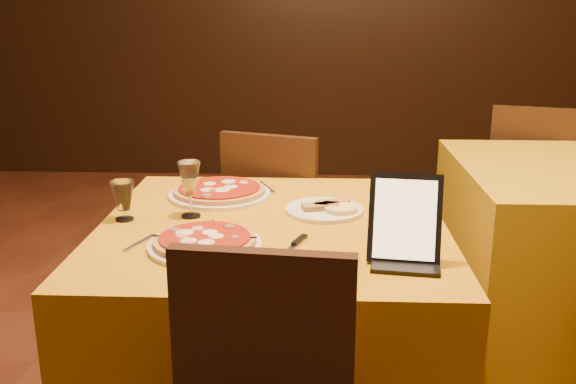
{
  "coord_description": "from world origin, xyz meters",
  "views": [
    {
      "loc": [
        0.03,
        -1.86,
        1.43
      ],
      "look_at": [
        -0.05,
        0.06,
        0.86
      ],
      "focal_mm": 40.0,
      "sensor_mm": 36.0,
      "label": 1
    }
  ],
  "objects_px": {
    "main_table": "(273,328)",
    "pizza_far": "(220,192)",
    "chair_main_far": "(285,225)",
    "wine_glass": "(190,189)",
    "chair_side_far": "(526,183)",
    "water_glass": "(123,201)",
    "tablet": "(405,218)",
    "pizza_near": "(205,243)"
  },
  "relations": [
    {
      "from": "main_table",
      "to": "pizza_far",
      "type": "relative_size",
      "value": 2.97
    },
    {
      "from": "chair_main_far",
      "to": "wine_glass",
      "type": "xyz_separation_m",
      "value": [
        -0.27,
        -0.76,
        0.39
      ]
    },
    {
      "from": "chair_main_far",
      "to": "chair_side_far",
      "type": "bearing_deg",
      "value": -131.12
    },
    {
      "from": "chair_side_far",
      "to": "pizza_far",
      "type": "distance_m",
      "value": 2.03
    },
    {
      "from": "main_table",
      "to": "water_glass",
      "type": "distance_m",
      "value": 0.65
    },
    {
      "from": "pizza_far",
      "to": "water_glass",
      "type": "relative_size",
      "value": 2.85
    },
    {
      "from": "pizza_far",
      "to": "wine_glass",
      "type": "bearing_deg",
      "value": -104.26
    },
    {
      "from": "wine_glass",
      "to": "tablet",
      "type": "height_order",
      "value": "tablet"
    },
    {
      "from": "pizza_near",
      "to": "chair_main_far",
      "type": "bearing_deg",
      "value": 80.12
    },
    {
      "from": "main_table",
      "to": "wine_glass",
      "type": "bearing_deg",
      "value": 169.37
    },
    {
      "from": "chair_side_far",
      "to": "chair_main_far",
      "type": "bearing_deg",
      "value": 46.9
    },
    {
      "from": "pizza_far",
      "to": "wine_glass",
      "type": "relative_size",
      "value": 1.95
    },
    {
      "from": "pizza_near",
      "to": "water_glass",
      "type": "relative_size",
      "value": 2.53
    },
    {
      "from": "chair_main_far",
      "to": "pizza_near",
      "type": "distance_m",
      "value": 1.09
    },
    {
      "from": "chair_side_far",
      "to": "pizza_far",
      "type": "xyz_separation_m",
      "value": [
        -1.53,
        -1.3,
        0.31
      ]
    },
    {
      "from": "chair_side_far",
      "to": "water_glass",
      "type": "bearing_deg",
      "value": 57.65
    },
    {
      "from": "chair_main_far",
      "to": "tablet",
      "type": "relative_size",
      "value": 3.73
    },
    {
      "from": "water_glass",
      "to": "chair_side_far",
      "type": "bearing_deg",
      "value": 41.21
    },
    {
      "from": "main_table",
      "to": "pizza_far",
      "type": "bearing_deg",
      "value": 126.55
    },
    {
      "from": "pizza_near",
      "to": "water_glass",
      "type": "xyz_separation_m",
      "value": [
        -0.3,
        0.23,
        0.05
      ]
    },
    {
      "from": "main_table",
      "to": "pizza_far",
      "type": "xyz_separation_m",
      "value": [
        -0.21,
        0.29,
        0.39
      ]
    },
    {
      "from": "wine_glass",
      "to": "chair_main_far",
      "type": "bearing_deg",
      "value": 70.22
    },
    {
      "from": "pizza_near",
      "to": "wine_glass",
      "type": "relative_size",
      "value": 1.73
    },
    {
      "from": "main_table",
      "to": "chair_side_far",
      "type": "relative_size",
      "value": 1.21
    },
    {
      "from": "main_table",
      "to": "tablet",
      "type": "height_order",
      "value": "tablet"
    },
    {
      "from": "wine_glass",
      "to": "pizza_near",
      "type": "bearing_deg",
      "value": -71.33
    },
    {
      "from": "chair_main_far",
      "to": "water_glass",
      "type": "bearing_deg",
      "value": 77.4
    },
    {
      "from": "water_glass",
      "to": "wine_glass",
      "type": "bearing_deg",
      "value": 11.65
    },
    {
      "from": "chair_main_far",
      "to": "chair_side_far",
      "type": "relative_size",
      "value": 1.0
    },
    {
      "from": "chair_main_far",
      "to": "tablet",
      "type": "xyz_separation_m",
      "value": [
        0.38,
        -1.1,
        0.41
      ]
    },
    {
      "from": "chair_main_far",
      "to": "main_table",
      "type": "bearing_deg",
      "value": 108.42
    },
    {
      "from": "pizza_near",
      "to": "water_glass",
      "type": "height_order",
      "value": "water_glass"
    },
    {
      "from": "chair_main_far",
      "to": "wine_glass",
      "type": "distance_m",
      "value": 0.9
    },
    {
      "from": "chair_side_far",
      "to": "pizza_far",
      "type": "bearing_deg",
      "value": 56.72
    },
    {
      "from": "chair_main_far",
      "to": "water_glass",
      "type": "xyz_separation_m",
      "value": [
        -0.48,
        -0.8,
        0.36
      ]
    },
    {
      "from": "pizza_far",
      "to": "water_glass",
      "type": "bearing_deg",
      "value": -133.98
    },
    {
      "from": "tablet",
      "to": "water_glass",
      "type": "bearing_deg",
      "value": 168.45
    },
    {
      "from": "pizza_near",
      "to": "wine_glass",
      "type": "height_order",
      "value": "wine_glass"
    },
    {
      "from": "pizza_far",
      "to": "main_table",
      "type": "bearing_deg",
      "value": -53.45
    },
    {
      "from": "main_table",
      "to": "wine_glass",
      "type": "distance_m",
      "value": 0.55
    },
    {
      "from": "main_table",
      "to": "pizza_near",
      "type": "height_order",
      "value": "pizza_near"
    },
    {
      "from": "chair_side_far",
      "to": "tablet",
      "type": "relative_size",
      "value": 3.73
    }
  ]
}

